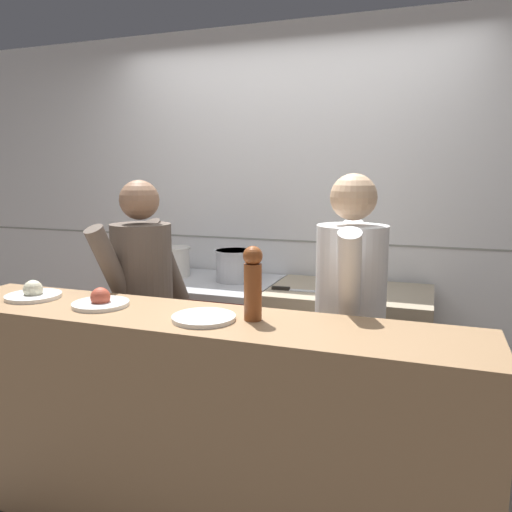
{
  "coord_description": "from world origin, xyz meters",
  "views": [
    {
      "loc": [
        0.95,
        -1.97,
        1.61
      ],
      "look_at": [
        0.01,
        0.65,
        1.15
      ],
      "focal_mm": 35.0,
      "sensor_mm": 36.0,
      "label": 1
    }
  ],
  "objects_px": {
    "stock_pot": "(174,261)",
    "plated_dish_dessert": "(204,318)",
    "pepper_mill": "(253,282)",
    "oven_range": "(207,345)",
    "chef_head_cook": "(143,310)",
    "chefs_knife": "(294,290)",
    "plated_dish_main": "(33,294)",
    "plated_dish_appetiser": "(101,301)",
    "sauce_pot": "(234,265)",
    "chef_sous": "(349,327)"
  },
  "relations": [
    {
      "from": "chef_sous",
      "to": "stock_pot",
      "type": "bearing_deg",
      "value": 144.64
    },
    {
      "from": "plated_dish_main",
      "to": "chef_sous",
      "type": "height_order",
      "value": "chef_sous"
    },
    {
      "from": "pepper_mill",
      "to": "chef_head_cook",
      "type": "height_order",
      "value": "chef_head_cook"
    },
    {
      "from": "sauce_pot",
      "to": "chefs_knife",
      "type": "xyz_separation_m",
      "value": [
        0.46,
        -0.18,
        -0.09
      ]
    },
    {
      "from": "plated_dish_appetiser",
      "to": "oven_range",
      "type": "bearing_deg",
      "value": 92.8
    },
    {
      "from": "plated_dish_appetiser",
      "to": "sauce_pot",
      "type": "bearing_deg",
      "value": 83.98
    },
    {
      "from": "sauce_pot",
      "to": "chef_sous",
      "type": "height_order",
      "value": "chef_sous"
    },
    {
      "from": "oven_range",
      "to": "chef_sous",
      "type": "bearing_deg",
      "value": -32.16
    },
    {
      "from": "chefs_knife",
      "to": "plated_dish_appetiser",
      "type": "xyz_separation_m",
      "value": [
        -0.59,
        -1.05,
        0.13
      ]
    },
    {
      "from": "stock_pot",
      "to": "chefs_knife",
      "type": "bearing_deg",
      "value": -11.98
    },
    {
      "from": "stock_pot",
      "to": "pepper_mill",
      "type": "distance_m",
      "value": 1.61
    },
    {
      "from": "oven_range",
      "to": "chef_head_cook",
      "type": "xyz_separation_m",
      "value": [
        -0.05,
        -0.69,
        0.42
      ]
    },
    {
      "from": "sauce_pot",
      "to": "chefs_knife",
      "type": "height_order",
      "value": "sauce_pot"
    },
    {
      "from": "stock_pot",
      "to": "sauce_pot",
      "type": "distance_m",
      "value": 0.46
    },
    {
      "from": "stock_pot",
      "to": "sauce_pot",
      "type": "relative_size",
      "value": 0.92
    },
    {
      "from": "chefs_knife",
      "to": "chef_head_cook",
      "type": "relative_size",
      "value": 0.21
    },
    {
      "from": "plated_dish_appetiser",
      "to": "chef_head_cook",
      "type": "distance_m",
      "value": 0.54
    },
    {
      "from": "pepper_mill",
      "to": "oven_range",
      "type": "bearing_deg",
      "value": 123.14
    },
    {
      "from": "chefs_knife",
      "to": "plated_dish_dessert",
      "type": "height_order",
      "value": "plated_dish_dessert"
    },
    {
      "from": "stock_pot",
      "to": "chefs_knife",
      "type": "relative_size",
      "value": 0.7
    },
    {
      "from": "plated_dish_dessert",
      "to": "chef_head_cook",
      "type": "xyz_separation_m",
      "value": [
        -0.62,
        0.54,
        -0.17
      ]
    },
    {
      "from": "chef_sous",
      "to": "plated_dish_appetiser",
      "type": "bearing_deg",
      "value": -159.51
    },
    {
      "from": "plated_dish_main",
      "to": "plated_dish_dessert",
      "type": "bearing_deg",
      "value": -3.45
    },
    {
      "from": "sauce_pot",
      "to": "plated_dish_appetiser",
      "type": "height_order",
      "value": "plated_dish_appetiser"
    },
    {
      "from": "oven_range",
      "to": "pepper_mill",
      "type": "distance_m",
      "value": 1.57
    },
    {
      "from": "chefs_knife",
      "to": "oven_range",
      "type": "bearing_deg",
      "value": 168.21
    },
    {
      "from": "chefs_knife",
      "to": "chef_head_cook",
      "type": "xyz_separation_m",
      "value": [
        -0.69,
        -0.55,
        -0.05
      ]
    },
    {
      "from": "sauce_pot",
      "to": "chef_sous",
      "type": "bearing_deg",
      "value": -39.19
    },
    {
      "from": "plated_dish_main",
      "to": "pepper_mill",
      "type": "distance_m",
      "value": 1.09
    },
    {
      "from": "sauce_pot",
      "to": "plated_dish_main",
      "type": "distance_m",
      "value": 1.32
    },
    {
      "from": "plated_dish_main",
      "to": "sauce_pot",
      "type": "bearing_deg",
      "value": 67.05
    },
    {
      "from": "pepper_mill",
      "to": "chefs_knife",
      "type": "bearing_deg",
      "value": 96.3
    },
    {
      "from": "stock_pot",
      "to": "plated_dish_main",
      "type": "xyz_separation_m",
      "value": [
        -0.05,
        -1.23,
        0.04
      ]
    },
    {
      "from": "pepper_mill",
      "to": "chef_head_cook",
      "type": "relative_size",
      "value": 0.19
    },
    {
      "from": "stock_pot",
      "to": "plated_dish_dessert",
      "type": "distance_m",
      "value": 1.54
    },
    {
      "from": "plated_dish_main",
      "to": "chef_head_cook",
      "type": "height_order",
      "value": "chef_head_cook"
    },
    {
      "from": "chef_head_cook",
      "to": "plated_dish_dessert",
      "type": "bearing_deg",
      "value": -26.01
    },
    {
      "from": "stock_pot",
      "to": "plated_dish_appetiser",
      "type": "xyz_separation_m",
      "value": [
        0.33,
        -1.25,
        0.04
      ]
    },
    {
      "from": "plated_dish_main",
      "to": "chef_head_cook",
      "type": "bearing_deg",
      "value": 60.14
    },
    {
      "from": "plated_dish_main",
      "to": "plated_dish_appetiser",
      "type": "relative_size",
      "value": 1.02
    },
    {
      "from": "oven_range",
      "to": "plated_dish_appetiser",
      "type": "relative_size",
      "value": 3.72
    },
    {
      "from": "pepper_mill",
      "to": "plated_dish_main",
      "type": "bearing_deg",
      "value": -179.34
    },
    {
      "from": "chef_sous",
      "to": "plated_dish_main",
      "type": "bearing_deg",
      "value": -166.88
    },
    {
      "from": "plated_dish_appetiser",
      "to": "chef_sous",
      "type": "xyz_separation_m",
      "value": [
        1.0,
        0.52,
        -0.16
      ]
    },
    {
      "from": "plated_dish_main",
      "to": "plated_dish_dessert",
      "type": "xyz_separation_m",
      "value": [
        0.9,
        -0.05,
        -0.01
      ]
    },
    {
      "from": "plated_dish_main",
      "to": "pepper_mill",
      "type": "xyz_separation_m",
      "value": [
        1.08,
        0.01,
        0.13
      ]
    },
    {
      "from": "stock_pot",
      "to": "plated_dish_dessert",
      "type": "bearing_deg",
      "value": -56.62
    },
    {
      "from": "plated_dish_dessert",
      "to": "chef_head_cook",
      "type": "height_order",
      "value": "chef_head_cook"
    },
    {
      "from": "plated_dish_appetiser",
      "to": "plated_dish_main",
      "type": "bearing_deg",
      "value": 177.78
    },
    {
      "from": "sauce_pot",
      "to": "chefs_knife",
      "type": "distance_m",
      "value": 0.5
    }
  ]
}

